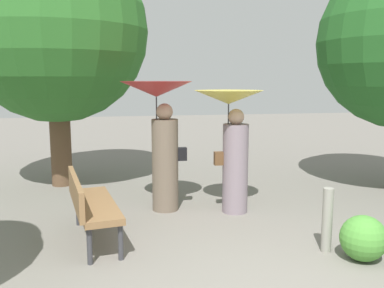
# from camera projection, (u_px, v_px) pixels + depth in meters

# --- Properties ---
(person_left) EXTENTS (1.08, 1.08, 1.98)m
(person_left) POSITION_uv_depth(u_px,v_px,m) (161.00, 124.00, 6.33)
(person_left) COLOR #6B5B4C
(person_left) RESTS_ON ground
(person_right) EXTENTS (1.02, 1.02, 1.85)m
(person_right) POSITION_uv_depth(u_px,v_px,m) (232.00, 132.00, 6.25)
(person_right) COLOR gray
(person_right) RESTS_ON ground
(park_bench) EXTENTS (0.73, 1.56, 0.83)m
(park_bench) POSITION_uv_depth(u_px,v_px,m) (89.00, 202.00, 5.18)
(park_bench) COLOR #38383D
(park_bench) RESTS_ON ground
(tree_mid_left) EXTENTS (3.37, 3.37, 5.02)m
(tree_mid_left) POSITION_uv_depth(u_px,v_px,m) (55.00, 16.00, 7.59)
(tree_mid_left) COLOR brown
(tree_mid_left) RESTS_ON ground
(bush_path_left) EXTENTS (0.51, 0.51, 0.51)m
(bush_path_left) POSITION_uv_depth(u_px,v_px,m) (363.00, 238.00, 4.67)
(bush_path_left) COLOR #4C9338
(bush_path_left) RESTS_ON ground
(path_marker_post) EXTENTS (0.12, 0.12, 0.77)m
(path_marker_post) POSITION_uv_depth(u_px,v_px,m) (327.00, 220.00, 4.89)
(path_marker_post) COLOR gray
(path_marker_post) RESTS_ON ground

